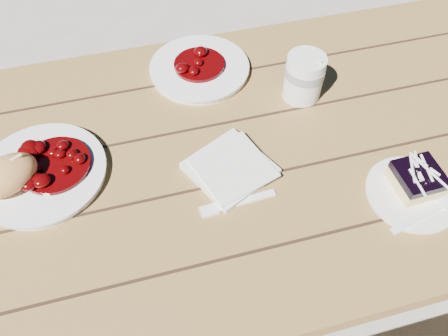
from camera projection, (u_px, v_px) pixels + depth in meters
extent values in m
plane|color=#A29D92|center=(205.00, 289.00, 1.53)|extent=(60.00, 60.00, 0.00)
cube|color=brown|center=(194.00, 165.00, 0.95)|extent=(2.00, 0.80, 0.05)
cube|color=brown|center=(420.00, 109.00, 1.57)|extent=(0.07, 0.07, 0.70)
cube|color=brown|center=(159.00, 72.00, 1.55)|extent=(1.80, 0.25, 0.04)
cube|color=brown|center=(351.00, 81.00, 1.86)|extent=(0.06, 0.06, 0.42)
cylinder|color=white|center=(42.00, 174.00, 0.89)|extent=(0.26, 0.26, 0.02)
ellipsoid|color=#E09D56|center=(6.00, 176.00, 0.84)|extent=(0.15, 0.13, 0.06)
cylinder|color=white|center=(411.00, 194.00, 0.87)|extent=(0.18, 0.18, 0.01)
cube|color=#FADA88|center=(415.00, 182.00, 0.86)|extent=(0.09, 0.09, 0.03)
cube|color=black|center=(420.00, 175.00, 0.84)|extent=(0.09, 0.09, 0.02)
cylinder|color=white|center=(304.00, 77.00, 0.99)|extent=(0.09, 0.09, 0.11)
cube|color=white|center=(230.00, 168.00, 0.90)|extent=(0.20, 0.20, 0.01)
cylinder|color=white|center=(199.00, 69.00, 1.08)|extent=(0.24, 0.24, 0.02)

